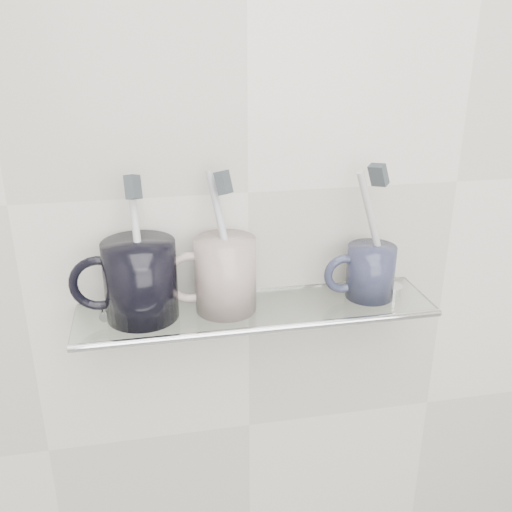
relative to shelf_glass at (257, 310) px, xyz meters
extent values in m
plane|color=beige|center=(0.00, 0.06, 0.15)|extent=(2.50, 0.00, 2.50)
cube|color=silver|center=(0.00, 0.00, 0.00)|extent=(0.50, 0.12, 0.01)
cylinder|color=silver|center=(0.00, -0.06, 0.00)|extent=(0.50, 0.01, 0.01)
cylinder|color=silver|center=(-0.21, 0.05, -0.01)|extent=(0.02, 0.03, 0.02)
cylinder|color=silver|center=(0.21, 0.05, -0.01)|extent=(0.02, 0.03, 0.02)
cylinder|color=black|center=(-0.16, 0.00, 0.06)|extent=(0.11, 0.11, 0.11)
torus|color=black|center=(-0.21, 0.00, 0.06)|extent=(0.08, 0.01, 0.08)
cylinder|color=silver|center=(-0.16, 0.00, 0.10)|extent=(0.02, 0.07, 0.18)
cube|color=#32393E|center=(-0.16, 0.00, 0.19)|extent=(0.02, 0.03, 0.04)
cylinder|color=silver|center=(-0.04, 0.00, 0.06)|extent=(0.11, 0.11, 0.10)
torus|color=silver|center=(-0.09, 0.00, 0.06)|extent=(0.07, 0.01, 0.07)
cylinder|color=#AEADB6|center=(-0.04, 0.00, 0.10)|extent=(0.05, 0.06, 0.19)
cube|color=#32393E|center=(-0.04, 0.00, 0.19)|extent=(0.03, 0.03, 0.03)
cylinder|color=#1E2337|center=(0.17, 0.00, 0.04)|extent=(0.09, 0.09, 0.08)
torus|color=#1E2337|center=(0.13, 0.00, 0.04)|extent=(0.06, 0.01, 0.06)
cylinder|color=#BAB2AC|center=(0.17, 0.00, 0.10)|extent=(0.08, 0.04, 0.18)
cube|color=#32393E|center=(0.17, 0.00, 0.19)|extent=(0.03, 0.03, 0.03)
cylinder|color=silver|center=(0.20, 0.00, 0.01)|extent=(0.03, 0.03, 0.01)
camera|label=1|loc=(-0.14, -0.70, 0.37)|focal=40.00mm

